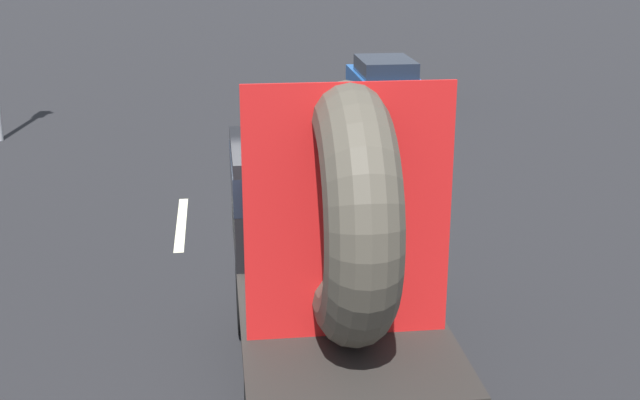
# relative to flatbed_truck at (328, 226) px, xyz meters

# --- Properties ---
(ground_plane) EXTENTS (120.00, 120.00, 0.00)m
(ground_plane) POSITION_rel_flatbed_truck_xyz_m (-0.20, 0.18, -1.75)
(ground_plane) COLOR black
(flatbed_truck) EXTENTS (2.02, 4.76, 3.58)m
(flatbed_truck) POSITION_rel_flatbed_truck_xyz_m (0.00, 0.00, 0.00)
(flatbed_truck) COLOR black
(flatbed_truck) RESTS_ON ground_plane
(distant_sedan) EXTENTS (1.66, 3.87, 1.26)m
(distant_sedan) POSITION_rel_flatbed_truck_xyz_m (3.66, 15.15, -1.08)
(distant_sedan) COLOR black
(distant_sedan) RESTS_ON ground_plane
(lane_dash_left_far) EXTENTS (0.16, 2.74, 0.01)m
(lane_dash_left_far) POSITION_rel_flatbed_truck_xyz_m (-1.83, 5.27, -1.75)
(lane_dash_left_far) COLOR beige
(lane_dash_left_far) RESTS_ON ground_plane
(lane_dash_right_far) EXTENTS (0.16, 2.38, 0.01)m
(lane_dash_right_far) POSITION_rel_flatbed_truck_xyz_m (1.83, 5.64, -1.75)
(lane_dash_right_far) COLOR beige
(lane_dash_right_far) RESTS_ON ground_plane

